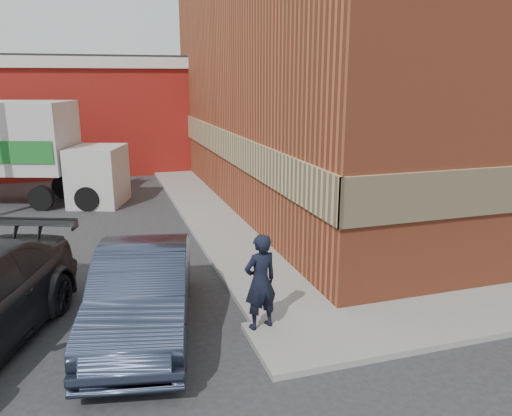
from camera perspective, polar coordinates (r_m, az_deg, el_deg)
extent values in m
plane|color=#28282B|center=(9.81, 1.16, -13.21)|extent=(90.00, 90.00, 0.00)
cube|color=#A5472A|center=(20.58, 16.21, 13.87)|extent=(14.00, 18.00, 9.00)
cube|color=tan|center=(17.87, -3.67, 7.29)|extent=(0.08, 18.16, 1.00)
cube|color=gray|center=(18.11, -6.19, 0.11)|extent=(1.80, 18.00, 0.12)
cube|color=maroon|center=(28.46, -24.32, 9.19)|extent=(16.00, 8.00, 5.00)
cube|color=silver|center=(28.39, -24.92, 14.70)|extent=(16.30, 8.30, 0.50)
cube|color=black|center=(28.40, -24.98, 15.31)|extent=(16.00, 8.00, 0.10)
imported|color=black|center=(9.10, 0.50, -8.42)|extent=(0.74, 0.57, 1.80)
imported|color=#293145|center=(9.51, -12.88, -9.27)|extent=(2.54, 4.99, 1.57)
cube|color=beige|center=(19.40, -17.84, 3.54)|extent=(2.38, 2.62, 2.15)
cylinder|color=black|center=(19.28, -23.31, 1.04)|extent=(0.93, 0.57, 0.88)
cylinder|color=black|center=(21.02, -21.10, 2.30)|extent=(0.93, 0.57, 0.88)
cylinder|color=black|center=(18.64, -18.67, 1.03)|extent=(0.93, 0.57, 0.88)
cylinder|color=black|center=(20.43, -16.80, 2.33)|extent=(0.93, 0.57, 0.88)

